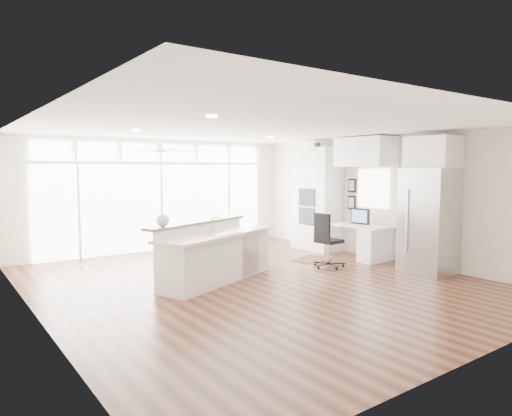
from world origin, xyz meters
TOP-DOWN VIEW (x-y plane):
  - floor at (0.00, 0.00)m, footprint 7.00×8.00m
  - ceiling at (0.00, 0.00)m, footprint 7.00×8.00m
  - wall_back at (0.00, 4.00)m, footprint 7.00×0.04m
  - wall_front at (0.00, -4.00)m, footprint 7.00×0.04m
  - wall_left at (-3.50, 0.00)m, footprint 0.04×8.00m
  - wall_right at (3.50, 0.00)m, footprint 0.04×8.00m
  - glass_wall at (0.00, 3.94)m, footprint 5.80×0.06m
  - transom_row at (0.00, 3.94)m, footprint 5.90×0.06m
  - desk_window at (3.46, 0.30)m, footprint 0.04×0.85m
  - ceiling_fan at (-0.50, 2.80)m, footprint 1.16×1.16m
  - recessed_lights at (0.00, 0.20)m, footprint 3.40×3.00m
  - oven_cabinet at (3.17, 1.80)m, footprint 0.64×1.20m
  - desk_nook at (3.13, 0.30)m, footprint 0.72×1.30m
  - upper_cabinets at (3.17, 0.30)m, footprint 0.64×1.30m
  - refrigerator at (3.11, -1.35)m, footprint 0.76×0.90m
  - fridge_cabinet at (3.17, -1.35)m, footprint 0.64×0.90m
  - framed_photos at (3.46, 0.92)m, footprint 0.06×0.22m
  - kitchen_island at (-0.48, 0.48)m, footprint 2.82×1.92m
  - rug at (2.18, 0.88)m, footprint 0.99×0.83m
  - office_chair at (1.91, 0.11)m, footprint 0.60×0.56m
  - fishbowl at (-1.51, 0.49)m, footprint 0.29×0.29m
  - monitor at (3.05, 0.30)m, footprint 0.14×0.47m
  - keyboard at (2.88, 0.30)m, footprint 0.13×0.30m
  - potted_plant at (3.17, 1.80)m, footprint 0.29×0.32m

SIDE VIEW (x-z plane):
  - floor at x=0.00m, z-range -0.02..0.00m
  - rug at x=2.18m, z-range 0.00..0.01m
  - desk_nook at x=3.13m, z-range 0.00..0.76m
  - kitchen_island at x=-0.48m, z-range 0.00..1.05m
  - office_chair at x=1.91m, z-range 0.00..1.10m
  - keyboard at x=2.88m, z-range 0.76..0.77m
  - monitor at x=3.05m, z-range 0.76..1.15m
  - refrigerator at x=3.11m, z-range 0.00..2.00m
  - glass_wall at x=0.00m, z-range 0.01..2.09m
  - fishbowl at x=-1.51m, z-range 1.05..1.26m
  - oven_cabinet at x=3.17m, z-range 0.00..2.50m
  - wall_back at x=0.00m, z-range 0.00..2.70m
  - wall_front at x=0.00m, z-range 0.00..2.70m
  - wall_left at x=-3.50m, z-range 0.00..2.70m
  - wall_right at x=3.50m, z-range 0.00..2.70m
  - framed_photos at x=3.46m, z-range 1.00..1.80m
  - desk_window at x=3.46m, z-range 1.12..1.98m
  - fridge_cabinet at x=3.17m, z-range 2.00..2.60m
  - upper_cabinets at x=3.17m, z-range 2.03..2.67m
  - transom_row at x=0.00m, z-range 2.18..2.58m
  - ceiling_fan at x=-0.50m, z-range 2.32..2.64m
  - potted_plant at x=3.17m, z-range 2.50..2.73m
  - recessed_lights at x=0.00m, z-range 2.67..2.69m
  - ceiling at x=0.00m, z-range 2.69..2.71m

